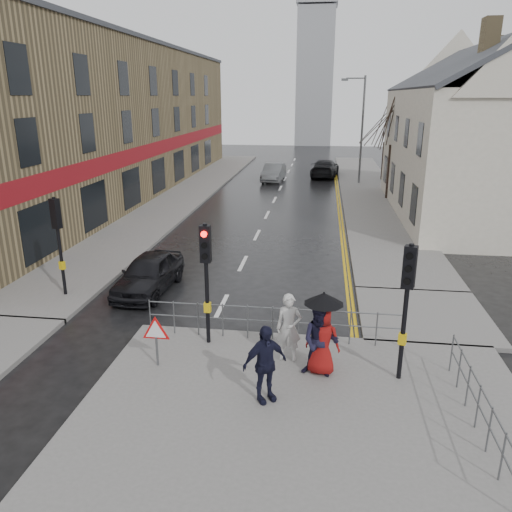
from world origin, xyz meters
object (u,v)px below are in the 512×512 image
(pedestrian_d, at_px, (265,364))
(car_parked, at_px, (149,273))
(pedestrian_a, at_px, (289,328))
(car_mid, at_px, (274,172))
(pedestrian_b, at_px, (320,341))
(pedestrian_with_umbrella, at_px, (323,330))

(pedestrian_d, bearing_deg, car_parked, 92.51)
(pedestrian_a, distance_m, car_mid, 29.39)
(car_mid, bearing_deg, pedestrian_b, -78.19)
(pedestrian_d, xyz_separation_m, car_parked, (-4.89, 6.34, -0.38))
(pedestrian_b, xyz_separation_m, pedestrian_d, (-1.20, -1.21, -0.01))
(pedestrian_b, bearing_deg, car_parked, 149.13)
(pedestrian_a, distance_m, car_parked, 6.92)
(pedestrian_a, relative_size, pedestrian_d, 0.98)
(pedestrian_a, relative_size, pedestrian_b, 0.98)
(pedestrian_b, bearing_deg, pedestrian_with_umbrella, 83.15)
(pedestrian_d, bearing_deg, pedestrian_b, 10.04)
(pedestrian_b, distance_m, car_mid, 30.18)
(car_parked, bearing_deg, pedestrian_d, -48.96)
(car_mid, bearing_deg, car_parked, -90.61)
(pedestrian_with_umbrella, xyz_separation_m, car_parked, (-6.14, 4.99, -0.61))
(pedestrian_b, height_order, pedestrian_with_umbrella, pedestrian_with_umbrella)
(pedestrian_a, height_order, car_mid, pedestrian_a)
(pedestrian_a, bearing_deg, pedestrian_b, -43.79)
(pedestrian_d, height_order, car_mid, pedestrian_d)
(pedestrian_with_umbrella, height_order, car_parked, pedestrian_with_umbrella)
(pedestrian_b, height_order, car_mid, pedestrian_b)
(pedestrian_with_umbrella, xyz_separation_m, pedestrian_d, (-1.25, -1.36, -0.23))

